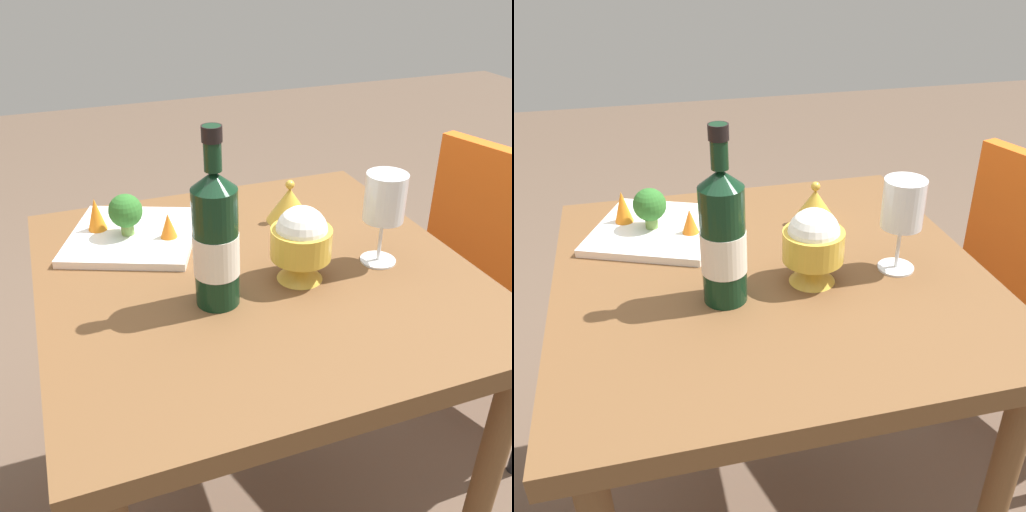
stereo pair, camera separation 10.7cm
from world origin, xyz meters
The scene contains 10 objects.
dining_table centered at (0.00, 0.00, 0.62)m, with size 0.79×0.79×0.72m.
chair_near_window centered at (0.72, 0.07, 0.53)m, with size 0.50×0.50×0.85m.
wine_bottle centered at (-0.10, -0.08, 0.84)m, with size 0.08×0.08×0.31m.
wine_glass centered at (0.23, -0.05, 0.85)m, with size 0.08×0.08×0.18m.
rice_bowl centered at (0.07, -0.05, 0.80)m, with size 0.11×0.11×0.14m.
rice_bowl_lid centered at (0.14, 0.18, 0.76)m, with size 0.10×0.10×0.09m.
serving_plate centered at (-0.19, 0.20, 0.73)m, with size 0.33×0.33×0.02m.
broccoli_floret centered at (-0.20, 0.20, 0.79)m, with size 0.07×0.07×0.09m.
carrot_garnish_left centered at (-0.26, 0.24, 0.77)m, with size 0.04×0.04×0.07m.
carrot_garnish_right centered at (-0.13, 0.16, 0.76)m, with size 0.03×0.03×0.05m.
Camera 1 is at (-0.33, -0.87, 1.28)m, focal length 40.73 mm.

